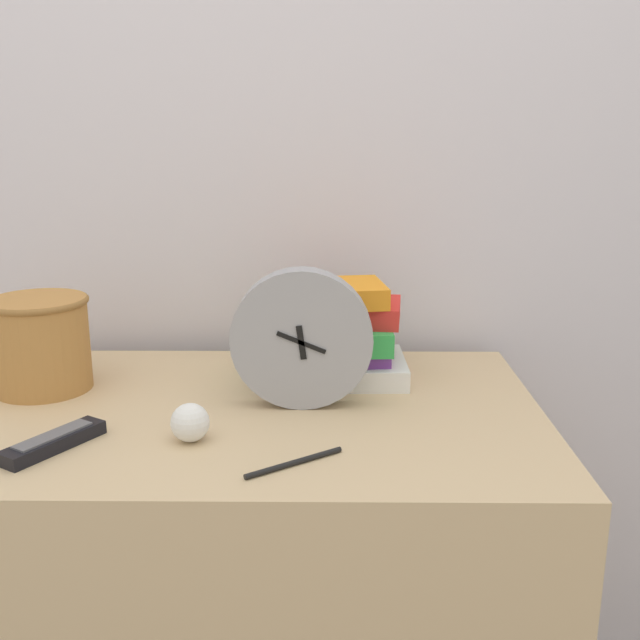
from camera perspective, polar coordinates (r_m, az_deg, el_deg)
The scene contains 8 objects.
wall_back at distance 1.56m, azimuth -6.70°, elevation 14.95°, with size 6.00×0.04×2.40m.
desk at distance 1.44m, azimuth -7.67°, elevation -20.37°, with size 1.09×0.64×0.74m.
desk_clock at distance 1.22m, azimuth -1.40°, elevation -1.46°, with size 0.23×0.05×0.23m.
book_stack at distance 1.37m, azimuth 1.06°, elevation -1.04°, with size 0.26×0.19×0.18m.
basket at distance 1.40m, azimuth -20.53°, elevation -1.50°, with size 0.18×0.18×0.17m.
tv_remote at distance 1.16m, azimuth -19.64°, elevation -8.73°, with size 0.12×0.16×0.02m.
crumpled_paper_ball at distance 1.13m, azimuth -9.87°, elevation -7.70°, with size 0.06×0.06×0.06m.
pen at distance 1.05m, azimuth -1.97°, elevation -10.81°, with size 0.13×0.10×0.01m.
Camera 1 is at (0.19, -0.84, 1.19)m, focal length 42.00 mm.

